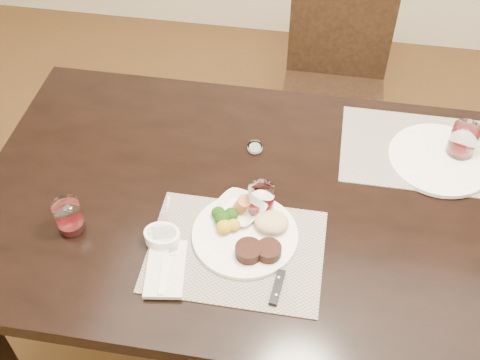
% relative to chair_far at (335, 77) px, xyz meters
% --- Properties ---
extents(ground_plane, '(4.50, 4.50, 0.00)m').
position_rel_chair_far_xyz_m(ground_plane, '(0.00, -0.93, -0.50)').
color(ground_plane, '#442E15').
rests_on(ground_plane, ground).
extents(dining_table, '(2.00, 1.00, 0.75)m').
position_rel_chair_far_xyz_m(dining_table, '(0.00, -0.93, 0.16)').
color(dining_table, black).
rests_on(dining_table, ground).
extents(chair_far, '(0.42, 0.42, 0.90)m').
position_rel_chair_far_xyz_m(chair_far, '(0.00, 0.00, 0.00)').
color(chair_far, black).
rests_on(chair_far, ground).
extents(placemat_near, '(0.46, 0.34, 0.00)m').
position_rel_chair_far_xyz_m(placemat_near, '(-0.22, -1.12, 0.25)').
color(placemat_near, gray).
rests_on(placemat_near, dining_table).
extents(placemat_far, '(0.46, 0.34, 0.00)m').
position_rel_chair_far_xyz_m(placemat_far, '(0.26, -0.66, 0.25)').
color(placemat_far, gray).
rests_on(placemat_far, dining_table).
extents(dinner_plate, '(0.28, 0.28, 0.05)m').
position_rel_chair_far_xyz_m(dinner_plate, '(-0.19, -1.08, 0.27)').
color(dinner_plate, white).
rests_on(dinner_plate, placemat_near).
extents(napkin_fork, '(0.12, 0.19, 0.02)m').
position_rel_chair_far_xyz_m(napkin_fork, '(-0.39, -1.21, 0.26)').
color(napkin_fork, silver).
rests_on(napkin_fork, placemat_near).
extents(steak_knife, '(0.03, 0.24, 0.01)m').
position_rel_chair_far_xyz_m(steak_knife, '(-0.10, -1.19, 0.26)').
color(steak_knife, silver).
rests_on(steak_knife, placemat_near).
extents(cracker_bowl, '(0.16, 0.16, 0.06)m').
position_rel_chair_far_xyz_m(cracker_bowl, '(-0.24, -1.00, 0.27)').
color(cracker_bowl, white).
rests_on(cracker_bowl, placemat_near).
extents(sauce_ramekin, '(0.10, 0.14, 0.08)m').
position_rel_chair_far_xyz_m(sauce_ramekin, '(-0.42, -1.13, 0.27)').
color(sauce_ramekin, white).
rests_on(sauce_ramekin, placemat_near).
extents(wine_glass_near, '(0.07, 0.07, 0.10)m').
position_rel_chair_far_xyz_m(wine_glass_near, '(-0.18, -0.98, 0.29)').
color(wine_glass_near, white).
rests_on(wine_glass_near, placemat_near).
extents(far_plate, '(0.31, 0.31, 0.01)m').
position_rel_chair_far_xyz_m(far_plate, '(0.33, -0.69, 0.26)').
color(far_plate, white).
rests_on(far_plate, placemat_far).
extents(wine_glass_far, '(0.08, 0.08, 0.11)m').
position_rel_chair_far_xyz_m(wine_glass_far, '(0.38, -0.66, 0.30)').
color(wine_glass_far, white).
rests_on(wine_glass_far, placemat_far).
extents(wine_glass_side, '(0.07, 0.07, 0.10)m').
position_rel_chair_far_xyz_m(wine_glass_side, '(-0.68, -1.12, 0.29)').
color(wine_glass_side, white).
rests_on(wine_glass_side, dining_table).
extents(salt_cellar, '(0.05, 0.05, 0.02)m').
position_rel_chair_far_xyz_m(salt_cellar, '(-0.23, -0.74, 0.26)').
color(salt_cellar, white).
rests_on(salt_cellar, dining_table).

